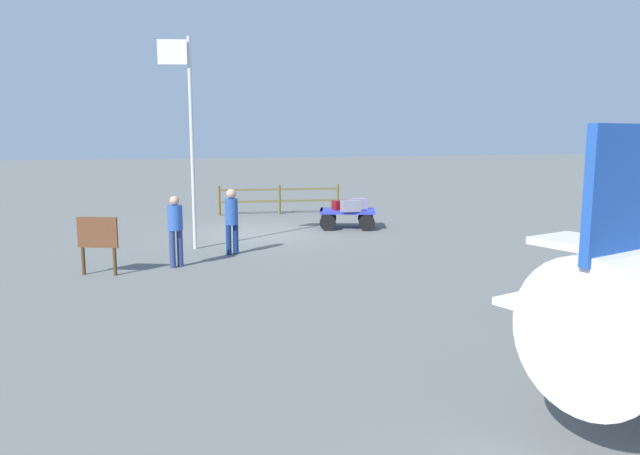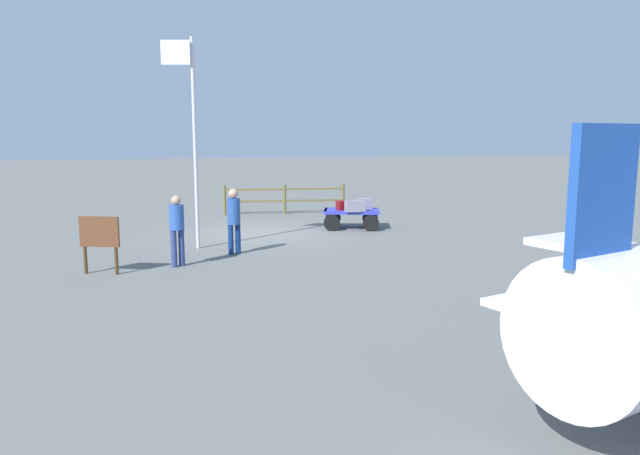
{
  "view_description": "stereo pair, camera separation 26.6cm",
  "coord_description": "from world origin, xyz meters",
  "views": [
    {
      "loc": [
        3.26,
        18.4,
        3.1
      ],
      "look_at": [
        -0.32,
        6.0,
        1.08
      ],
      "focal_mm": 33.68,
      "sensor_mm": 36.0,
      "label": 1
    },
    {
      "loc": [
        3.01,
        18.47,
        3.1
      ],
      "look_at": [
        -0.32,
        6.0,
        1.08
      ],
      "focal_mm": 33.68,
      "sensor_mm": 36.0,
      "label": 2
    }
  ],
  "objects": [
    {
      "name": "signboard",
      "position": [
        4.35,
        4.54,
        0.84
      ],
      "size": [
        0.87,
        0.39,
        1.3
      ],
      "color": "#4C3319",
      "rests_on": "ground"
    },
    {
      "name": "flagpole",
      "position": [
        2.15,
        1.99,
        3.28
      ],
      "size": [
        0.85,
        0.21,
        5.6
      ],
      "color": "silver",
      "rests_on": "ground"
    },
    {
      "name": "wooden_fence",
      "position": [
        -1.67,
        -4.37,
        0.66
      ],
      "size": [
        4.72,
        0.64,
        1.14
      ],
      "color": "brown",
      "rests_on": "ground"
    },
    {
      "name": "suitcase_maroon",
      "position": [
        -3.53,
        -0.35,
        0.8
      ],
      "size": [
        0.52,
        0.32,
        0.35
      ],
      "color": "gray",
      "rests_on": "luggage_cart"
    },
    {
      "name": "worker_lead",
      "position": [
        1.2,
        3.06,
        0.99
      ],
      "size": [
        0.4,
        0.4,
        1.71
      ],
      "color": "navy",
      "rests_on": "ground"
    },
    {
      "name": "suitcase_navy",
      "position": [
        -2.87,
        -0.28,
        0.78
      ],
      "size": [
        0.58,
        0.41,
        0.31
      ],
      "color": "maroon",
      "rests_on": "luggage_cart"
    },
    {
      "name": "worker_trailing",
      "position": [
        2.67,
        4.19,
        0.99
      ],
      "size": [
        0.47,
        0.47,
        1.68
      ],
      "color": "navy",
      "rests_on": "ground"
    },
    {
      "name": "luggage_cart",
      "position": [
        -3.06,
        -0.28,
        0.45
      ],
      "size": [
        2.09,
        1.76,
        0.62
      ],
      "color": "#323CCF",
      "rests_on": "ground"
    },
    {
      "name": "suitcase_olive",
      "position": [
        -3.03,
        0.23,
        0.8
      ],
      "size": [
        0.63,
        0.33,
        0.35
      ],
      "color": "gray",
      "rests_on": "luggage_cart"
    },
    {
      "name": "ground_plane",
      "position": [
        0.0,
        0.0,
        0.0
      ],
      "size": [
        120.0,
        120.0,
        0.0
      ],
      "primitive_type": "plane",
      "color": "slate"
    }
  ]
}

